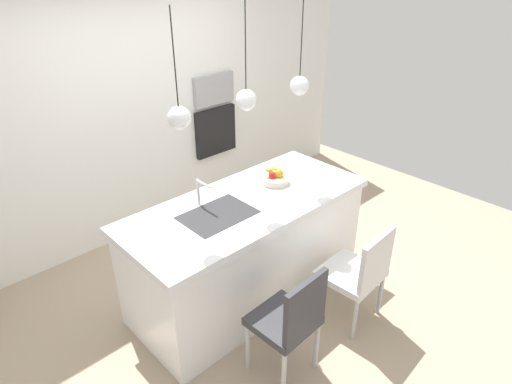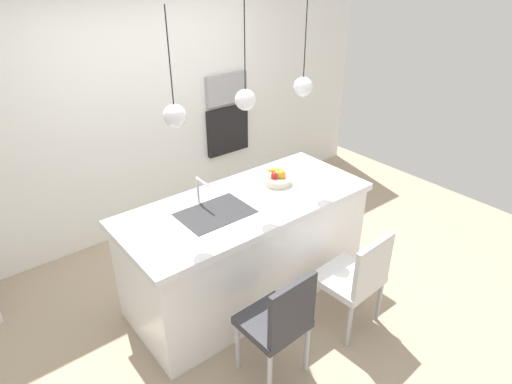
{
  "view_description": "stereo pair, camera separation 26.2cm",
  "coord_description": "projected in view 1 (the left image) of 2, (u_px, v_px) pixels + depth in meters",
  "views": [
    {
      "loc": [
        -2.1,
        -2.32,
        2.72
      ],
      "look_at": [
        0.1,
        0.0,
        1.0
      ],
      "focal_mm": 30.72,
      "sensor_mm": 36.0,
      "label": 1
    },
    {
      "loc": [
        -1.9,
        -2.49,
        2.72
      ],
      "look_at": [
        0.1,
        0.0,
        1.0
      ],
      "focal_mm": 30.72,
      "sensor_mm": 36.0,
      "label": 2
    }
  ],
  "objects": [
    {
      "name": "fruit_bowl",
      "position": [
        275.0,
        177.0,
        3.87
      ],
      "size": [
        0.25,
        0.25,
        0.15
      ],
      "color": "beige",
      "rests_on": "kitchen_island"
    },
    {
      "name": "oven",
      "position": [
        215.0,
        131.0,
        5.19
      ],
      "size": [
        0.56,
        0.08,
        0.56
      ],
      "primitive_type": "cube",
      "color": "black",
      "rests_on": "back_wall"
    },
    {
      "name": "chair_middle",
      "position": [
        359.0,
        271.0,
        3.51
      ],
      "size": [
        0.49,
        0.47,
        0.89
      ],
      "color": "silver",
      "rests_on": "ground"
    },
    {
      "name": "pendant_light_center",
      "position": [
        246.0,
        100.0,
        3.19
      ],
      "size": [
        0.16,
        0.16,
        0.76
      ],
      "color": "silver"
    },
    {
      "name": "microwave",
      "position": [
        213.0,
        89.0,
        4.95
      ],
      "size": [
        0.54,
        0.08,
        0.34
      ],
      "primitive_type": "cube",
      "color": "#9E9EA3",
      "rests_on": "back_wall"
    },
    {
      "name": "kitchen_island",
      "position": [
        248.0,
        248.0,
        3.82
      ],
      "size": [
        2.13,
        0.91,
        0.95
      ],
      "color": "white",
      "rests_on": "ground"
    },
    {
      "name": "sink_basin",
      "position": [
        218.0,
        215.0,
        3.41
      ],
      "size": [
        0.56,
        0.4,
        0.02
      ],
      "primitive_type": "cube",
      "color": "#2D2D30",
      "rests_on": "kitchen_island"
    },
    {
      "name": "back_wall",
      "position": [
        138.0,
        114.0,
        4.48
      ],
      "size": [
        6.0,
        0.1,
        2.6
      ],
      "primitive_type": "cube",
      "color": "white",
      "rests_on": "ground"
    },
    {
      "name": "pendant_light_right",
      "position": [
        299.0,
        85.0,
        3.54
      ],
      "size": [
        0.16,
        0.16,
        0.76
      ],
      "color": "silver"
    },
    {
      "name": "floor",
      "position": [
        248.0,
        291.0,
        4.04
      ],
      "size": [
        6.6,
        6.6,
        0.0
      ],
      "primitive_type": "plane",
      "color": "tan",
      "rests_on": "ground"
    },
    {
      "name": "chair_near",
      "position": [
        291.0,
        319.0,
        3.01
      ],
      "size": [
        0.44,
        0.42,
        0.92
      ],
      "color": "#333338",
      "rests_on": "ground"
    },
    {
      "name": "faucet",
      "position": [
        200.0,
        189.0,
        3.47
      ],
      "size": [
        0.02,
        0.17,
        0.22
      ],
      "color": "silver",
      "rests_on": "kitchen_island"
    },
    {
      "name": "pendant_light_left",
      "position": [
        179.0,
        117.0,
        2.83
      ],
      "size": [
        0.16,
        0.16,
        0.76
      ],
      "color": "silver"
    }
  ]
}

